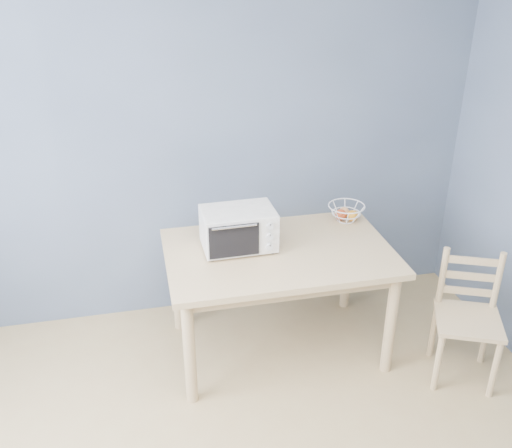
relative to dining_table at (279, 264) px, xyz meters
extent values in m
cube|color=slate|center=(-0.48, 0.65, 0.65)|extent=(4.00, 0.01, 2.60)
cube|color=#D7B281|center=(0.00, 0.00, 0.08)|extent=(1.40, 0.90, 0.04)
cylinder|color=#D7B281|center=(-0.62, -0.37, -0.29)|extent=(0.07, 0.07, 0.71)
cylinder|color=#D7B281|center=(0.62, -0.37, -0.29)|extent=(0.07, 0.07, 0.71)
cylinder|color=#D7B281|center=(-0.62, 0.37, -0.29)|extent=(0.07, 0.07, 0.71)
cylinder|color=#D7B281|center=(0.62, 0.37, -0.29)|extent=(0.07, 0.07, 0.71)
cube|color=white|center=(-0.24, 0.08, 0.24)|extent=(0.45, 0.31, 0.25)
cube|color=black|center=(-0.30, 0.08, 0.24)|extent=(0.29, 0.26, 0.19)
cube|color=black|center=(-0.29, -0.07, 0.24)|extent=(0.30, 0.02, 0.21)
cylinder|color=silver|center=(-0.29, -0.09, 0.34)|extent=(0.27, 0.02, 0.01)
cube|color=white|center=(-0.08, -0.06, 0.24)|extent=(0.12, 0.01, 0.23)
cylinder|color=black|center=(-0.42, -0.03, 0.11)|extent=(0.02, 0.02, 0.01)
cylinder|color=black|center=(-0.05, -0.03, 0.11)|extent=(0.02, 0.02, 0.01)
cylinder|color=black|center=(-0.43, 0.19, 0.11)|extent=(0.02, 0.02, 0.01)
cylinder|color=black|center=(-0.05, 0.20, 0.11)|extent=(0.02, 0.02, 0.01)
cylinder|color=silver|center=(-0.08, -0.07, 0.31)|extent=(0.04, 0.02, 0.04)
cylinder|color=silver|center=(-0.08, -0.07, 0.24)|extent=(0.04, 0.02, 0.04)
cylinder|color=silver|center=(-0.08, -0.07, 0.17)|extent=(0.04, 0.02, 0.04)
torus|color=white|center=(0.55, 0.30, 0.21)|extent=(0.31, 0.31, 0.01)
torus|color=white|center=(0.55, 0.30, 0.16)|extent=(0.24, 0.24, 0.01)
torus|color=white|center=(0.55, 0.30, 0.11)|extent=(0.14, 0.14, 0.01)
sphere|color=red|center=(0.52, 0.31, 0.15)|extent=(0.08, 0.08, 0.08)
sphere|color=orange|center=(0.59, 0.28, 0.14)|extent=(0.08, 0.08, 0.08)
sphere|color=#E09457|center=(0.55, 0.35, 0.14)|extent=(0.07, 0.07, 0.07)
cube|color=#D7B281|center=(1.05, -0.52, -0.23)|extent=(0.50, 0.50, 0.03)
cylinder|color=#D7B281|center=(0.84, -0.60, -0.45)|extent=(0.04, 0.04, 0.41)
cylinder|color=#D7B281|center=(1.14, -0.73, -0.45)|extent=(0.04, 0.04, 0.41)
cylinder|color=#D7B281|center=(0.97, -0.30, -0.45)|extent=(0.04, 0.04, 0.41)
cylinder|color=#D7B281|center=(1.26, -0.43, -0.45)|extent=(0.04, 0.04, 0.41)
cylinder|color=#D7B281|center=(0.97, -0.30, -0.04)|extent=(0.04, 0.04, 0.41)
cylinder|color=#D7B281|center=(1.26, -0.43, -0.04)|extent=(0.04, 0.04, 0.41)
cube|color=#D7B281|center=(1.12, -0.37, -0.13)|extent=(0.30, 0.14, 0.05)
cube|color=#D7B281|center=(1.12, -0.37, -0.02)|extent=(0.30, 0.14, 0.05)
cube|color=#D7B281|center=(1.12, -0.37, 0.09)|extent=(0.30, 0.14, 0.05)
camera|label=1|loc=(-0.82, -2.99, 1.82)|focal=40.00mm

